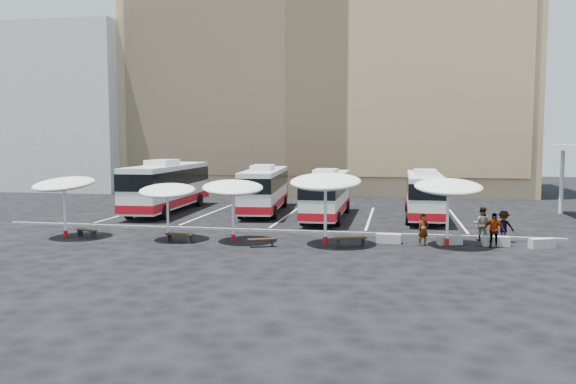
% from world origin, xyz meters
% --- Properties ---
extents(ground, '(120.00, 120.00, 0.00)m').
position_xyz_m(ground, '(0.00, 0.00, 0.00)').
color(ground, black).
rests_on(ground, ground).
extents(sandstone_building, '(42.00, 18.25, 29.60)m').
position_xyz_m(sandstone_building, '(0.00, 31.87, 12.63)').
color(sandstone_building, tan).
rests_on(sandstone_building, ground).
extents(apartment_block, '(14.00, 14.00, 18.00)m').
position_xyz_m(apartment_block, '(-28.00, 28.00, 9.00)').
color(apartment_block, beige).
rests_on(apartment_block, ground).
extents(curb_divider, '(34.00, 0.25, 0.15)m').
position_xyz_m(curb_divider, '(0.00, 0.50, 0.07)').
color(curb_divider, black).
rests_on(curb_divider, ground).
extents(bay_lines, '(24.15, 12.00, 0.01)m').
position_xyz_m(bay_lines, '(0.00, 8.00, 0.01)').
color(bay_lines, white).
rests_on(bay_lines, ground).
extents(bus_0, '(3.38, 12.86, 4.05)m').
position_xyz_m(bus_0, '(-9.50, 8.55, 2.07)').
color(bus_0, white).
rests_on(bus_0, ground).
extents(bus_1, '(3.51, 11.75, 3.67)m').
position_xyz_m(bus_1, '(-2.09, 9.64, 1.88)').
color(bus_1, white).
rests_on(bus_1, ground).
extents(bus_2, '(2.61, 11.10, 3.52)m').
position_xyz_m(bus_2, '(3.01, 7.21, 1.80)').
color(bus_2, white).
rests_on(bus_2, ground).
extents(bus_3, '(2.67, 11.03, 3.49)m').
position_xyz_m(bus_3, '(9.76, 8.56, 1.78)').
color(bus_3, white).
rests_on(bus_3, ground).
extents(sunshade_0, '(4.00, 4.04, 3.55)m').
position_xyz_m(sunshade_0, '(-10.58, -3.56, 3.02)').
color(sunshade_0, white).
rests_on(sunshade_0, ground).
extents(sunshade_1, '(3.56, 3.60, 3.20)m').
position_xyz_m(sunshade_1, '(-4.56, -3.20, 2.72)').
color(sunshade_1, white).
rests_on(sunshade_1, ground).
extents(sunshade_2, '(4.24, 4.26, 3.44)m').
position_xyz_m(sunshade_2, '(-0.89, -2.98, 2.93)').
color(sunshade_2, white).
rests_on(sunshade_2, ground).
extents(sunshade_3, '(3.79, 3.84, 3.90)m').
position_xyz_m(sunshade_3, '(4.15, -3.04, 3.31)').
color(sunshade_3, white).
rests_on(sunshade_3, ground).
extents(sunshade_4, '(3.80, 3.84, 3.62)m').
position_xyz_m(sunshade_4, '(10.41, -2.24, 3.08)').
color(sunshade_4, white).
rests_on(sunshade_4, ground).
extents(wood_bench_0, '(1.44, 0.81, 0.43)m').
position_xyz_m(wood_bench_0, '(-9.44, -3.27, 0.33)').
color(wood_bench_0, black).
rests_on(wood_bench_0, ground).
extents(wood_bench_1, '(1.62, 0.61, 0.48)m').
position_xyz_m(wood_bench_1, '(-3.62, -3.86, 0.37)').
color(wood_bench_1, black).
rests_on(wood_bench_1, ground).
extents(wood_bench_2, '(1.45, 0.88, 0.43)m').
position_xyz_m(wood_bench_2, '(1.01, -4.28, 0.33)').
color(wood_bench_2, black).
rests_on(wood_bench_2, ground).
extents(wood_bench_3, '(1.69, 1.03, 0.50)m').
position_xyz_m(wood_bench_3, '(5.54, -3.48, 0.39)').
color(wood_bench_3, black).
rests_on(wood_bench_3, ground).
extents(conc_bench_0, '(1.35, 0.57, 0.49)m').
position_xyz_m(conc_bench_0, '(7.43, -1.90, 0.25)').
color(conc_bench_0, gray).
rests_on(conc_bench_0, ground).
extents(conc_bench_1, '(1.36, 0.82, 0.48)m').
position_xyz_m(conc_bench_1, '(10.60, -1.75, 0.24)').
color(conc_bench_1, gray).
rests_on(conc_bench_1, ground).
extents(conc_bench_2, '(1.38, 0.59, 0.50)m').
position_xyz_m(conc_bench_2, '(12.93, -1.71, 0.25)').
color(conc_bench_2, gray).
rests_on(conc_bench_2, ground).
extents(conc_bench_3, '(1.39, 0.94, 0.50)m').
position_xyz_m(conc_bench_3, '(15.12, -1.90, 0.25)').
color(conc_bench_3, gray).
rests_on(conc_bench_3, ground).
extents(passenger_0, '(0.72, 0.64, 1.66)m').
position_xyz_m(passenger_0, '(9.20, -2.30, 0.83)').
color(passenger_0, black).
rests_on(passenger_0, ground).
extents(passenger_1, '(1.02, 0.87, 1.84)m').
position_xyz_m(passenger_1, '(12.42, -0.23, 0.92)').
color(passenger_1, black).
rests_on(passenger_1, ground).
extents(passenger_2, '(1.12, 0.67, 1.80)m').
position_xyz_m(passenger_2, '(12.70, -2.21, 0.90)').
color(passenger_2, black).
rests_on(passenger_2, ground).
extents(passenger_3, '(1.18, 0.77, 1.72)m').
position_xyz_m(passenger_3, '(13.48, -0.56, 0.86)').
color(passenger_3, black).
rests_on(passenger_3, ground).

